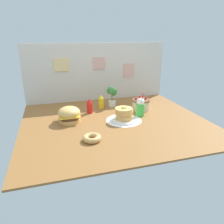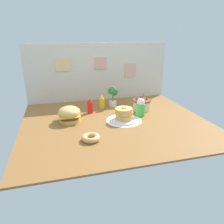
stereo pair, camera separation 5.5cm
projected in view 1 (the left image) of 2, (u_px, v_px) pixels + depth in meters
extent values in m
cube|color=brown|center=(115.00, 122.00, 2.63)|extent=(2.24, 1.95, 0.02)
cube|color=beige|center=(97.00, 72.00, 3.35)|extent=(2.24, 0.03, 0.90)
cube|color=beige|center=(62.00, 65.00, 3.14)|extent=(0.22, 0.01, 0.20)
cube|color=#D8A599|center=(99.00, 63.00, 3.29)|extent=(0.19, 0.01, 0.19)
cube|color=#D8A599|center=(129.00, 70.00, 3.46)|extent=(0.19, 0.01, 0.22)
cylinder|color=white|center=(124.00, 120.00, 2.65)|extent=(0.45, 0.45, 0.00)
cylinder|color=#DBA859|center=(70.00, 120.00, 2.60)|extent=(0.26, 0.26, 0.05)
cylinder|color=#59331E|center=(69.00, 117.00, 2.59)|extent=(0.24, 0.24, 0.04)
cube|color=yellow|center=(69.00, 115.00, 2.58)|extent=(0.25, 0.25, 0.01)
ellipsoid|color=#E5B260|center=(69.00, 113.00, 2.57)|extent=(0.27, 0.27, 0.15)
cylinder|color=white|center=(124.00, 119.00, 2.65)|extent=(0.35, 0.35, 0.02)
cylinder|color=#E0AD5B|center=(124.00, 118.00, 2.64)|extent=(0.22, 0.22, 0.03)
cylinder|color=#E0AD5B|center=(124.00, 116.00, 2.63)|extent=(0.22, 0.22, 0.03)
cylinder|color=#E0AD5B|center=(124.00, 113.00, 2.62)|extent=(0.22, 0.22, 0.03)
cylinder|color=#E0AD5B|center=(124.00, 111.00, 2.61)|extent=(0.22, 0.22, 0.03)
cylinder|color=#E0AD5B|center=(124.00, 109.00, 2.60)|extent=(0.22, 0.22, 0.03)
cube|color=#F7E072|center=(124.00, 107.00, 2.59)|extent=(0.04, 0.04, 0.02)
cylinder|color=beige|center=(141.00, 105.00, 3.00)|extent=(0.24, 0.24, 0.13)
cylinder|color=brown|center=(141.00, 100.00, 2.98)|extent=(0.25, 0.25, 0.02)
sphere|color=red|center=(146.00, 98.00, 2.98)|extent=(0.03, 0.03, 0.03)
sphere|color=red|center=(140.00, 97.00, 3.04)|extent=(0.03, 0.03, 0.03)
sphere|color=red|center=(136.00, 98.00, 2.96)|extent=(0.03, 0.03, 0.03)
sphere|color=red|center=(143.00, 100.00, 2.90)|extent=(0.03, 0.03, 0.03)
cylinder|color=red|center=(90.00, 108.00, 2.88)|extent=(0.08, 0.08, 0.15)
cone|color=red|center=(89.00, 100.00, 2.84)|extent=(0.06, 0.06, 0.05)
cylinder|color=yellow|center=(101.00, 103.00, 3.07)|extent=(0.08, 0.08, 0.15)
cone|color=yellow|center=(101.00, 96.00, 3.03)|extent=(0.06, 0.06, 0.05)
cylinder|color=green|center=(140.00, 110.00, 2.78)|extent=(0.11, 0.11, 0.16)
sphere|color=white|center=(141.00, 102.00, 2.74)|extent=(0.10, 0.10, 0.10)
cylinder|color=red|center=(142.00, 99.00, 2.73)|extent=(0.01, 0.03, 0.16)
torus|color=tan|center=(92.00, 138.00, 2.14)|extent=(0.19, 0.19, 0.06)
torus|color=#D89ED8|center=(92.00, 138.00, 2.13)|extent=(0.18, 0.18, 0.05)
cylinder|color=white|center=(112.00, 104.00, 3.16)|extent=(0.11, 0.11, 0.08)
cylinder|color=#4C7238|center=(112.00, 96.00, 3.12)|extent=(0.02, 0.02, 0.14)
ellipsoid|color=#38843D|center=(114.00, 92.00, 3.12)|extent=(0.09, 0.06, 0.11)
ellipsoid|color=#38843D|center=(110.00, 91.00, 3.11)|extent=(0.09, 0.06, 0.11)
ellipsoid|color=#38843D|center=(111.00, 90.00, 3.05)|extent=(0.09, 0.06, 0.11)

